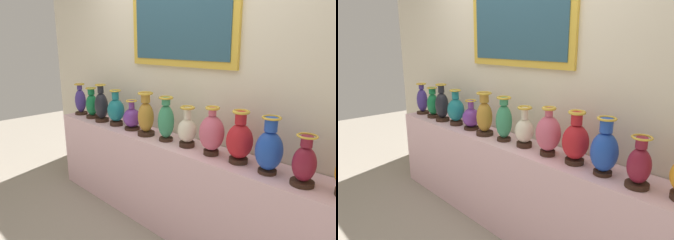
{
  "view_description": "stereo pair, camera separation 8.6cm",
  "coord_description": "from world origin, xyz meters",
  "views": [
    {
      "loc": [
        1.78,
        -1.8,
        1.66
      ],
      "look_at": [
        0.0,
        0.0,
        1.02
      ],
      "focal_mm": 32.35,
      "sensor_mm": 36.0,
      "label": 1
    },
    {
      "loc": [
        1.84,
        -1.74,
        1.66
      ],
      "look_at": [
        0.0,
        0.0,
        1.02
      ],
      "focal_mm": 32.35,
      "sensor_mm": 36.0,
      "label": 2
    }
  ],
  "objects": [
    {
      "name": "vase_emerald",
      "position": [
        -1.18,
        -0.03,
        0.99
      ],
      "size": [
        0.14,
        0.14,
        0.35
      ],
      "color": "#382319",
      "rests_on": "display_shelf"
    },
    {
      "name": "vase_ochre",
      "position": [
        -0.25,
        -0.04,
        1.01
      ],
      "size": [
        0.16,
        0.16,
        0.4
      ],
      "color": "#382319",
      "rests_on": "display_shelf"
    },
    {
      "name": "vase_violet",
      "position": [
        -0.49,
        -0.01,
        0.95
      ],
      "size": [
        0.17,
        0.17,
        0.29
      ],
      "color": "#382319",
      "rests_on": "display_shelf"
    },
    {
      "name": "vase_jade",
      "position": [
        0.0,
        -0.02,
        1.02
      ],
      "size": [
        0.14,
        0.14,
        0.39
      ],
      "color": "#382319",
      "rests_on": "display_shelf"
    },
    {
      "name": "ground_plane",
      "position": [
        0.0,
        0.0,
        0.0
      ],
      "size": [
        10.75,
        10.75,
        0.0
      ],
      "primitive_type": "plane",
      "color": "gray"
    },
    {
      "name": "vase_sapphire",
      "position": [
        0.95,
        -0.04,
        1.0
      ],
      "size": [
        0.18,
        0.18,
        0.38
      ],
      "color": "#382319",
      "rests_on": "display_shelf"
    },
    {
      "name": "back_wall",
      "position": [
        -0.0,
        0.25,
        1.38
      ],
      "size": [
        4.75,
        0.14,
        2.74
      ],
      "color": "beige",
      "rests_on": "ground_plane"
    },
    {
      "name": "vase_rose",
      "position": [
        0.49,
        -0.02,
        1.01
      ],
      "size": [
        0.19,
        0.19,
        0.38
      ],
      "color": "#382319",
      "rests_on": "display_shelf"
    },
    {
      "name": "vase_crimson",
      "position": [
        0.72,
        -0.02,
        1.0
      ],
      "size": [
        0.19,
        0.19,
        0.38
      ],
      "color": "#382319",
      "rests_on": "display_shelf"
    },
    {
      "name": "vase_burgundy",
      "position": [
        1.18,
        -0.05,
        0.97
      ],
      "size": [
        0.14,
        0.14,
        0.31
      ],
      "color": "#382319",
      "rests_on": "display_shelf"
    },
    {
      "name": "vase_teal",
      "position": [
        -0.73,
        -0.03,
        1.0
      ],
      "size": [
        0.17,
        0.17,
        0.37
      ],
      "color": "#382319",
      "rests_on": "display_shelf"
    },
    {
      "name": "vase_ivory",
      "position": [
        0.23,
        -0.01,
        0.98
      ],
      "size": [
        0.16,
        0.16,
        0.34
      ],
      "color": "#382319",
      "rests_on": "display_shelf"
    },
    {
      "name": "vase_onyx",
      "position": [
        -0.97,
        -0.04,
        1.01
      ],
      "size": [
        0.15,
        0.15,
        0.41
      ],
      "color": "#382319",
      "rests_on": "display_shelf"
    },
    {
      "name": "display_shelf",
      "position": [
        0.0,
        0.0,
        0.42
      ],
      "size": [
        3.13,
        0.38,
        0.84
      ],
      "primitive_type": "cube",
      "color": "beige",
      "rests_on": "ground_plane"
    },
    {
      "name": "vase_indigo",
      "position": [
        -1.44,
        -0.02,
        1.0
      ],
      "size": [
        0.14,
        0.14,
        0.37
      ],
      "color": "#382319",
      "rests_on": "display_shelf"
    }
  ]
}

